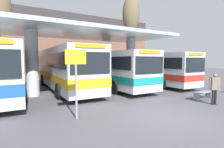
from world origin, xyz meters
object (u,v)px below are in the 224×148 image
Objects in this scene: info_sign_platform at (76,70)px; transit_bus_far_right_bay at (145,67)px; transit_bus_center_bay at (64,67)px; transit_bus_right_bay at (106,68)px; transit_bus_left_bay at (0,69)px; poplar_tree_behind_right at (131,16)px; waiting_bench_mid_platform at (203,94)px; pedestrian_waiting at (215,86)px.

transit_bus_far_right_bay is at bearing 34.19° from info_sign_platform.
transit_bus_right_bay is at bearing 175.66° from transit_bus_center_bay.
transit_bus_center_bay reaches higher than transit_bus_far_right_bay.
info_sign_platform is (-10.16, -6.90, 0.35)m from transit_bus_far_right_bay.
info_sign_platform is at bearing 113.40° from transit_bus_left_bay.
poplar_tree_behind_right is (10.78, 4.74, 6.66)m from transit_bus_center_bay.
transit_bus_center_bay reaches higher than transit_bus_right_bay.
transit_bus_center_bay reaches higher than waiting_bench_mid_platform.
poplar_tree_behind_right reaches higher than transit_bus_left_bay.
transit_bus_center_bay is 1.01× the size of transit_bus_far_right_bay.
transit_bus_center_bay is 13.53m from poplar_tree_behind_right.
pedestrian_waiting is at bearing -125.97° from waiting_bench_mid_platform.
transit_bus_far_right_bay reaches higher than waiting_bench_mid_platform.
transit_bus_left_bay is 7.00× the size of waiting_bench_mid_platform.
transit_bus_far_right_bay is 9.15m from poplar_tree_behind_right.
transit_bus_center_bay reaches higher than info_sign_platform.
transit_bus_left_bay is 4.59m from transit_bus_center_bay.
transit_bus_right_bay is at bearing -3.49° from transit_bus_far_right_bay.
transit_bus_left_bay is 6.71× the size of pedestrian_waiting.
transit_bus_center_bay is 10.71m from waiting_bench_mid_platform.
transit_bus_left_bay is 0.99× the size of transit_bus_far_right_bay.
transit_bus_right_bay is 4.12× the size of info_sign_platform.
transit_bus_right_bay reaches higher than transit_bus_far_right_bay.
transit_bus_left_bay is at bearing 9.01° from transit_bus_center_bay.
transit_bus_right_bay is 8.51m from waiting_bench_mid_platform.
transit_bus_left_bay is at bearing 111.07° from info_sign_platform.
transit_bus_left_bay reaches higher than transit_bus_right_bay.
waiting_bench_mid_platform is (11.00, -7.86, -1.56)m from transit_bus_left_bay.
transit_bus_far_right_bay is (12.95, -0.33, -0.16)m from transit_bus_left_bay.
transit_bus_right_bay is at bearing -143.30° from poplar_tree_behind_right.
poplar_tree_behind_right is at bearing 71.74° from waiting_bench_mid_platform.
transit_bus_far_right_bay is 4.05× the size of info_sign_platform.
waiting_bench_mid_platform is 0.57× the size of info_sign_platform.
transit_bus_center_bay is at bearing 127.46° from waiting_bench_mid_platform.
waiting_bench_mid_platform is 8.42m from info_sign_platform.
poplar_tree_behind_right is (12.56, 12.52, 6.47)m from info_sign_platform.
transit_bus_center_bay is 6.88× the size of pedestrian_waiting.
waiting_bench_mid_platform is at bearing 77.54° from transit_bus_far_right_bay.
transit_bus_far_right_bay reaches higher than info_sign_platform.
poplar_tree_behind_right is (6.95, 5.18, 6.79)m from transit_bus_right_bay.
transit_bus_left_bay reaches higher than info_sign_platform.
poplar_tree_behind_right is (4.34, 13.15, 8.22)m from waiting_bench_mid_platform.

